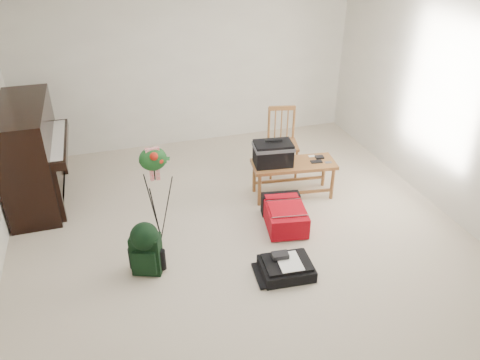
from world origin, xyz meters
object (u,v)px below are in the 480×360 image
object	(u,v)px
piano	(32,156)
green_backpack	(146,246)
red_suitcase	(283,213)
bench	(280,157)
black_duffel	(286,267)
flower_stand	(157,195)
dining_chair	(282,143)

from	to	relation	value
piano	green_backpack	bearing A→B (deg)	-58.21
red_suitcase	green_backpack	xyz separation A→B (m)	(-1.61, -0.39, 0.17)
red_suitcase	green_backpack	bearing A→B (deg)	-156.90
green_backpack	bench	bearing A→B (deg)	49.44
piano	black_duffel	bearing A→B (deg)	-42.52
piano	red_suitcase	world-z (taller)	piano
piano	flower_stand	xyz separation A→B (m)	(1.32, -1.28, -0.03)
piano	dining_chair	world-z (taller)	piano
bench	green_backpack	distance (m)	2.03
bench	black_duffel	world-z (taller)	bench
piano	black_duffel	xyz separation A→B (m)	(2.43, -2.23, -0.52)
red_suitcase	dining_chair	bearing A→B (deg)	79.55
bench	flower_stand	world-z (taller)	flower_stand
piano	bench	size ratio (longest dim) A/B	1.39
red_suitcase	flower_stand	xyz separation A→B (m)	(-1.41, 0.12, 0.42)
green_backpack	piano	bearing A→B (deg)	142.99
red_suitcase	piano	bearing A→B (deg)	162.26
dining_chair	red_suitcase	world-z (taller)	dining_chair
dining_chair	green_backpack	xyz separation A→B (m)	(-2.04, -1.57, -0.13)
black_duffel	green_backpack	size ratio (longest dim) A/B	0.94
piano	green_backpack	world-z (taller)	piano
bench	red_suitcase	bearing A→B (deg)	-98.80
black_duffel	green_backpack	bearing A→B (deg)	166.31
dining_chair	red_suitcase	bearing A→B (deg)	-97.28
bench	black_duffel	xyz separation A→B (m)	(-0.45, -1.39, -0.49)
bench	flower_stand	size ratio (longest dim) A/B	0.93
piano	dining_chair	size ratio (longest dim) A/B	1.63
piano	dining_chair	xyz separation A→B (m)	(3.15, -0.22, -0.15)
piano	black_duffel	distance (m)	3.34
red_suitcase	bench	bearing A→B (deg)	83.48
black_duffel	red_suitcase	bearing A→B (deg)	75.18
red_suitcase	green_backpack	size ratio (longest dim) A/B	1.24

